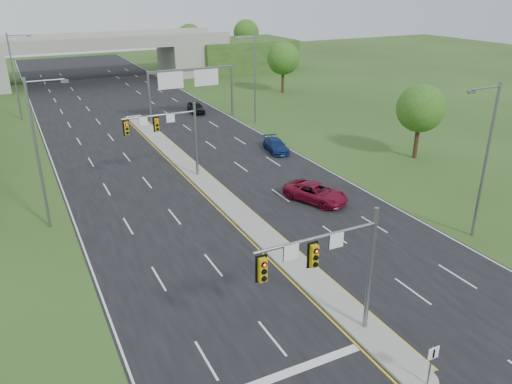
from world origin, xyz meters
The scene contains 21 objects.
ground centered at (0.00, 0.00, 0.00)m, with size 240.00×240.00×0.00m, color #2C4518.
road centered at (0.00, 35.00, 0.01)m, with size 24.00×160.00×0.02m, color black.
median centered at (0.00, 23.00, 0.10)m, with size 2.00×54.00×0.16m, color gray.
median_nose centered at (0.00, -4.00, 0.10)m, with size 2.00×2.00×0.16m, color gray.
lane_markings centered at (-0.60, 28.91, 0.02)m, with size 23.72×160.00×0.01m.
signal_mast_near centered at (-2.26, -0.07, 4.73)m, with size 6.62×0.60×7.00m.
signal_mast_far centered at (-2.26, 24.93, 4.73)m, with size 6.62×0.60×7.00m.
keep_right_sign centered at (0.00, -4.53, 1.52)m, with size 0.60×0.13×2.20m.
sign_gantry centered at (6.68, 44.92, 5.24)m, with size 11.58×0.44×6.67m.
overpass centered at (0.00, 80.00, 3.55)m, with size 80.00×14.00×8.10m.
lightpole_l_mid centered at (-13.30, 20.00, 6.10)m, with size 2.85×0.25×11.00m.
lightpole_l_far centered at (-13.30, 55.00, 6.10)m, with size 2.85×0.25×11.00m.
lightpole_r_near centered at (13.30, 5.00, 6.10)m, with size 2.85×0.25×11.00m.
lightpole_r_far centered at (13.30, 40.00, 6.10)m, with size 2.85×0.25×11.00m.
tree_r_near centered at (22.00, 20.00, 5.18)m, with size 4.80×4.80×7.60m.
tree_r_mid centered at (26.00, 55.00, 5.51)m, with size 5.20×5.20×8.12m.
tree_back_c centered at (24.00, 94.00, 5.51)m, with size 5.60×5.60×8.32m.
tree_back_d centered at (38.00, 94.00, 5.84)m, with size 6.00×6.00×8.85m.
car_far_a centered at (6.71, 15.12, 0.78)m, with size 2.52×5.46×1.52m, color maroon.
car_far_b centered at (10.11, 28.19, 0.68)m, with size 1.85×4.56×1.32m, color navy.
car_far_c centered at (8.44, 48.34, 0.76)m, with size 1.76×4.37×1.49m, color black.
Camera 1 is at (-14.62, -16.53, 16.80)m, focal length 35.00 mm.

